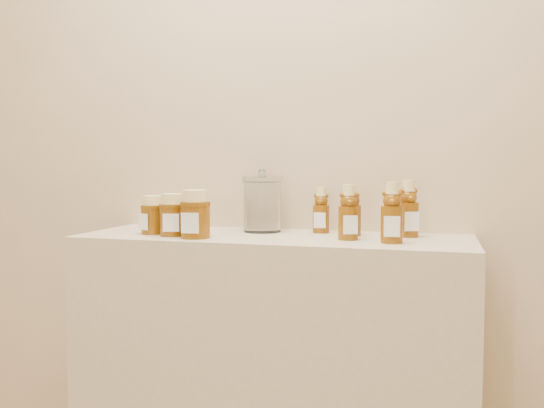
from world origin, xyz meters
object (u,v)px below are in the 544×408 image
(display_table, at_px, (273,379))
(bear_bottle_back_left, at_px, (321,207))
(honey_jar_left, at_px, (153,215))
(bear_bottle_front_left, at_px, (348,208))
(glass_canister, at_px, (262,201))

(display_table, bearing_deg, bear_bottle_back_left, 43.79)
(display_table, height_order, honey_jar_left, honey_jar_left)
(bear_bottle_back_left, distance_m, honey_jar_left, 0.54)
(bear_bottle_front_left, bearing_deg, glass_canister, 136.81)
(display_table, bearing_deg, bear_bottle_front_left, -7.14)
(display_table, xyz_separation_m, honey_jar_left, (-0.38, -0.05, 0.51))
(display_table, distance_m, glass_canister, 0.56)
(honey_jar_left, bearing_deg, glass_canister, 50.15)
(bear_bottle_front_left, height_order, honey_jar_left, bear_bottle_front_left)
(bear_bottle_front_left, distance_m, honey_jar_left, 0.62)
(display_table, height_order, bear_bottle_back_left, bear_bottle_back_left)
(display_table, bearing_deg, glass_canister, 123.32)
(display_table, relative_size, bear_bottle_back_left, 7.19)
(display_table, relative_size, honey_jar_left, 9.93)
(bear_bottle_front_left, bearing_deg, bear_bottle_back_left, 105.41)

